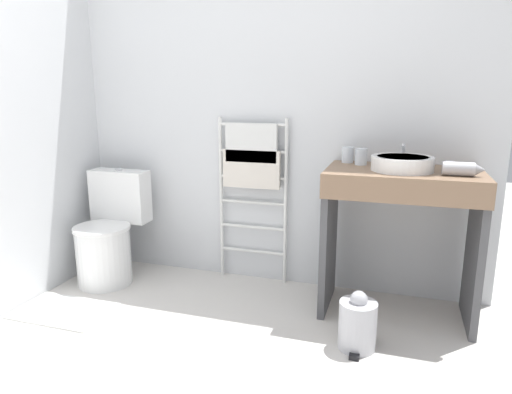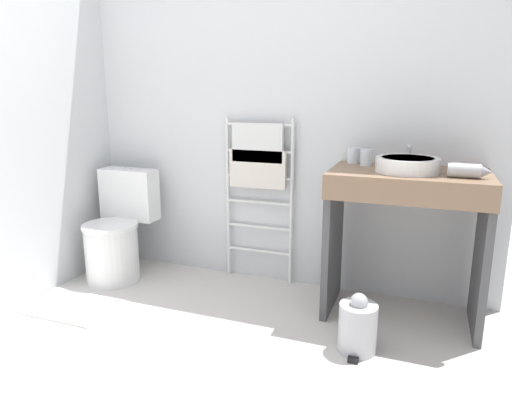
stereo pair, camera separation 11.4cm
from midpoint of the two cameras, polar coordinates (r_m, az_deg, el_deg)
The scene contains 12 objects.
wall_back at distance 3.07m, azimuth 3.79°, elevation 13.98°, with size 2.88×0.12×2.68m, color silver.
wall_side at distance 3.08m, azimuth -27.62°, elevation 12.57°, with size 0.12×2.35×2.68m, color silver.
toilet at distance 3.33m, azimuth -16.00°, elevation -4.47°, with size 0.42×0.50×0.76m.
towel_radiator at distance 3.04m, azimuth 1.33°, elevation 3.74°, with size 0.48×0.06×1.12m.
vanity_counter at distance 2.70m, azimuth 19.32°, elevation -3.10°, with size 0.85×0.53×0.86m.
sink_basin at distance 2.62m, azimuth 19.58°, elevation 3.86°, with size 0.34×0.34×0.08m.
faucet at distance 2.79m, azimuth 19.74°, elevation 5.21°, with size 0.02×0.10×0.13m.
cup_near_wall at distance 2.85m, azimuth 13.22°, elevation 5.08°, with size 0.07×0.07×0.10m.
cup_near_edge at distance 2.77m, azimuth 14.80°, elevation 4.80°, with size 0.07×0.07×0.10m.
hair_dryer at distance 2.56m, azimuth 25.99°, elevation 3.00°, with size 0.21×0.16×0.07m.
trash_bin at distance 2.45m, azimuth 13.95°, elevation -15.43°, with size 0.19×0.23×0.31m.
bath_mat at distance 3.07m, azimuth -21.20°, elevation -12.63°, with size 0.56×0.36×0.01m, color silver.
Camera 2 is at (0.95, -1.27, 1.29)m, focal length 32.00 mm.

